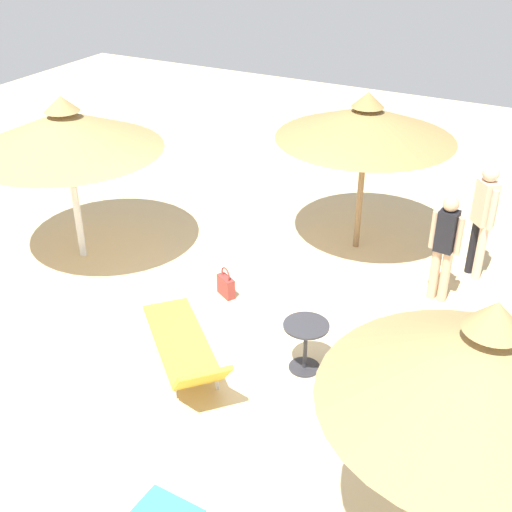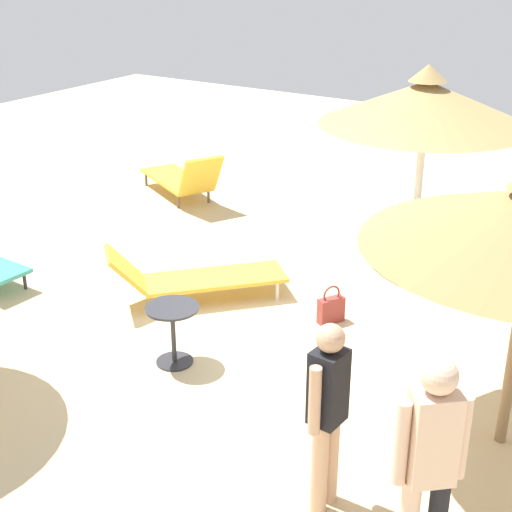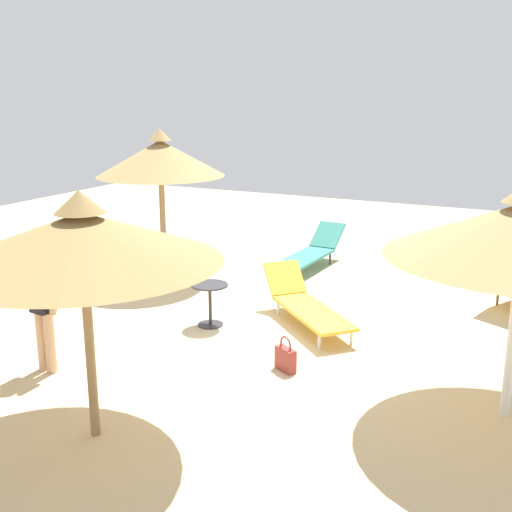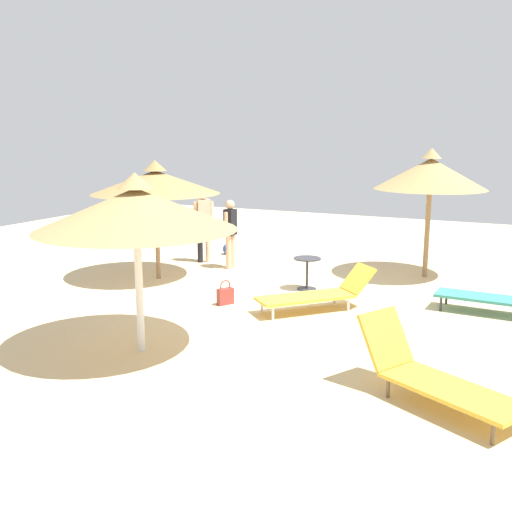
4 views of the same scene
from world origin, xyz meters
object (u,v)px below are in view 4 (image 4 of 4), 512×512
object	(u,v)px
handbag	(225,295)
lounge_chair_center	(506,297)
side_table_round	(307,268)
lounge_chair_back	(319,293)
person_standing_front	(230,230)
parasol_umbrella_far_left	(136,209)
parasol_umbrella_far_right	(155,182)
lounge_chair_near_left	(431,374)
person_standing_near_right	(204,220)
beach_ball	(228,249)
parasol_umbrella_edge	(431,174)

from	to	relation	value
handbag	lounge_chair_center	bearing A→B (deg)	17.66
side_table_round	lounge_chair_back	bearing A→B (deg)	-60.93
lounge_chair_back	person_standing_front	distance (m)	3.79
parasol_umbrella_far_left	side_table_round	world-z (taller)	parasol_umbrella_far_left
lounge_chair_center	handbag	size ratio (longest dim) A/B	4.95
parasol_umbrella_far_right	handbag	bearing A→B (deg)	-26.57
lounge_chair_near_left	person_standing_near_right	size ratio (longest dim) A/B	1.18
side_table_round	beach_ball	world-z (taller)	side_table_round
person_standing_front	beach_ball	distance (m)	1.77
lounge_chair_near_left	lounge_chair_center	size ratio (longest dim) A/B	0.91
lounge_chair_back	parasol_umbrella_far_left	bearing A→B (deg)	-118.38
lounge_chair_near_left	handbag	world-z (taller)	lounge_chair_near_left
parasol_umbrella_far_left	lounge_chair_near_left	bearing A→B (deg)	0.80
person_standing_front	parasol_umbrella_far_right	bearing A→B (deg)	-120.98
lounge_chair_near_left	lounge_chair_center	distance (m)	4.05
person_standing_front	lounge_chair_center	bearing A→B (deg)	-11.35
parasol_umbrella_far_right	lounge_chair_center	bearing A→B (deg)	2.92
parasol_umbrella_edge	handbag	size ratio (longest dim) A/B	6.01
parasol_umbrella_far_right	lounge_chair_center	distance (m)	7.12
parasol_umbrella_edge	person_standing_front	world-z (taller)	parasol_umbrella_edge
handbag	beach_ball	xyz separation A→B (m)	(-2.13, 4.06, -0.03)
parasol_umbrella_edge	lounge_chair_near_left	xyz separation A→B (m)	(1.19, -6.33, -1.87)
side_table_round	lounge_chair_center	bearing A→B (deg)	-2.67
lounge_chair_back	lounge_chair_center	size ratio (longest dim) A/B	0.86
parasol_umbrella_far_left	lounge_chair_back	size ratio (longest dim) A/B	1.43
handbag	person_standing_near_right	bearing A→B (deg)	126.51
parasol_umbrella_far_left	parasol_umbrella_edge	world-z (taller)	parasol_umbrella_edge
lounge_chair_center	side_table_round	xyz separation A→B (m)	(-3.69, 0.17, 0.10)
person_standing_near_right	person_standing_front	size ratio (longest dim) A/B	1.11
lounge_chair_back	lounge_chair_center	distance (m)	3.18
parasol_umbrella_edge	parasol_umbrella_far_right	bearing A→B (deg)	-152.53
parasol_umbrella_edge	side_table_round	size ratio (longest dim) A/B	4.29
person_standing_near_right	handbag	xyz separation A→B (m)	(2.21, -2.99, -0.85)
parasol_umbrella_far_right	beach_ball	size ratio (longest dim) A/B	9.52
person_standing_front	beach_ball	size ratio (longest dim) A/B	5.61
parasol_umbrella_far_right	lounge_chair_near_left	bearing A→B (deg)	-30.02
parasol_umbrella_far_right	person_standing_near_right	world-z (taller)	parasol_umbrella_far_right
lounge_chair_center	person_standing_front	distance (m)	6.11
parasol_umbrella_far_right	beach_ball	world-z (taller)	parasol_umbrella_far_right
parasol_umbrella_far_left	handbag	world-z (taller)	parasol_umbrella_far_left
parasol_umbrella_edge	beach_ball	xyz separation A→B (m)	(-5.02, 0.26, -2.08)
beach_ball	handbag	bearing A→B (deg)	-62.25
parasol_umbrella_far_left	lounge_chair_center	bearing A→B (deg)	41.42
parasol_umbrella_far_left	lounge_chair_back	world-z (taller)	parasol_umbrella_far_left
lounge_chair_back	lounge_chair_near_left	xyz separation A→B (m)	(2.42, -2.93, 0.04)
parasol_umbrella_edge	side_table_round	xyz separation A→B (m)	(-1.93, -2.15, -1.79)
parasol_umbrella_edge	lounge_chair_near_left	bearing A→B (deg)	-79.31
person_standing_front	handbag	size ratio (longest dim) A/B	3.44
parasol_umbrella_far_left	handbag	distance (m)	3.20
lounge_chair_center	beach_ball	bearing A→B (deg)	159.17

